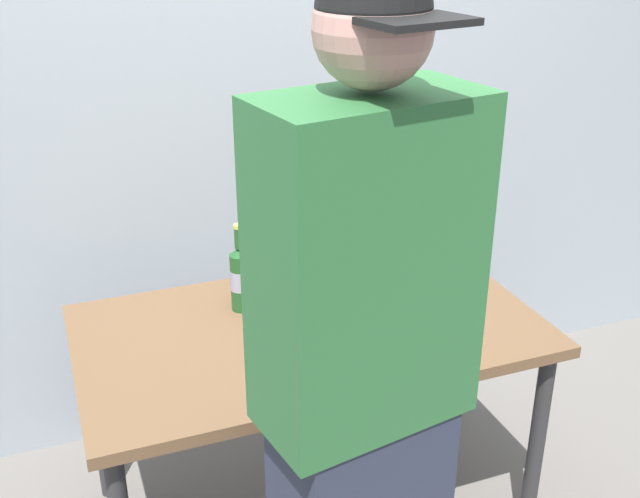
{
  "coord_description": "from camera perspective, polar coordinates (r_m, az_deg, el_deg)",
  "views": [
    {
      "loc": [
        -0.69,
        -1.92,
        1.92
      ],
      "look_at": [
        0.03,
        0.0,
        0.98
      ],
      "focal_mm": 43.34,
      "sensor_mm": 36.0,
      "label": 1
    }
  ],
  "objects": [
    {
      "name": "laptop",
      "position": [
        2.59,
        5.56,
        -1.77
      ],
      "size": [
        0.34,
        0.39,
        0.21
      ],
      "color": "#383D4C",
      "rests_on": "desk"
    },
    {
      "name": "beer_bottle_green",
      "position": [
        2.53,
        -4.5,
        -0.89
      ],
      "size": [
        0.07,
        0.07,
        0.27
      ],
      "color": "#333333",
      "rests_on": "desk"
    },
    {
      "name": "person_figure",
      "position": [
        1.69,
        3.18,
        -10.8
      ],
      "size": [
        0.47,
        0.35,
        1.85
      ],
      "color": "#2D3347",
      "rests_on": "ground"
    },
    {
      "name": "beer_bottle_dark",
      "position": [
        2.44,
        -3.36,
        -1.84
      ],
      "size": [
        0.07,
        0.07,
        0.28
      ],
      "color": "brown",
      "rests_on": "desk"
    },
    {
      "name": "beer_bottle_brown",
      "position": [
        2.41,
        -5.9,
        -2.08
      ],
      "size": [
        0.06,
        0.06,
        0.29
      ],
      "color": "#1E5123",
      "rests_on": "desk"
    },
    {
      "name": "desk",
      "position": [
        2.4,
        -0.79,
        -7.19
      ],
      "size": [
        1.39,
        0.79,
        0.73
      ],
      "color": "brown",
      "rests_on": "ground"
    },
    {
      "name": "back_wall",
      "position": [
        2.8,
        -6.05,
        11.63
      ],
      "size": [
        6.0,
        0.1,
        2.6
      ],
      "primitive_type": "cube",
      "color": "#99A3AD",
      "rests_on": "ground"
    }
  ]
}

